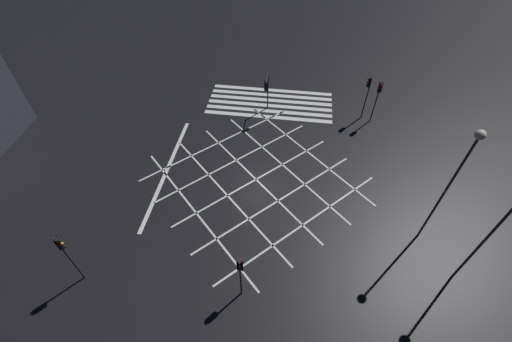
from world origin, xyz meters
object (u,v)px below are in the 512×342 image
street_lamp_west (459,169)px  traffic_light_ne_main (65,251)px  traffic_light_median_north (240,270)px  street_lamp_east (504,219)px  traffic_light_sw_cross (378,94)px  traffic_light_median_south (267,87)px  traffic_light_sw_main (368,90)px

street_lamp_west → traffic_light_ne_main: bearing=15.8°
traffic_light_ne_main → traffic_light_median_north: bearing=2.4°
traffic_light_ne_main → street_lamp_east: (-22.53, -3.11, 2.99)m
traffic_light_sw_cross → traffic_light_median_north: bearing=-27.3°
traffic_light_median_south → traffic_light_median_north: bearing=1.8°
traffic_light_sw_cross → traffic_light_median_north: 20.04m
traffic_light_sw_main → street_lamp_east: size_ratio=0.54×
traffic_light_ne_main → traffic_light_sw_cross: traffic_light_ne_main is taller
traffic_light_median_north → traffic_light_sw_main: bearing=-24.4°
traffic_light_median_north → street_lamp_west: street_lamp_west is taller
street_lamp_west → traffic_light_sw_main: bearing=-77.0°
street_lamp_west → traffic_light_median_south: bearing=-45.7°
traffic_light_ne_main → traffic_light_median_north: size_ratio=1.20×
traffic_light_ne_main → street_lamp_west: (-20.99, -5.93, 3.39)m
street_lamp_east → traffic_light_sw_main: bearing=-73.9°
traffic_light_sw_main → street_lamp_west: street_lamp_west is taller
traffic_light_median_north → street_lamp_west: bearing=-63.9°
street_lamp_east → street_lamp_west: 3.24m
traffic_light_sw_main → street_lamp_west: bearing=103.0°
traffic_light_sw_cross → traffic_light_sw_main: bearing=-117.8°
traffic_light_ne_main → traffic_light_sw_main: bearing=46.0°
traffic_light_sw_main → street_lamp_east: 16.52m
traffic_light_ne_main → traffic_light_sw_main: 25.97m
traffic_light_median_south → street_lamp_west: size_ratio=0.44×
traffic_light_sw_main → traffic_light_median_south: traffic_light_sw_main is taller
traffic_light_ne_main → street_lamp_east: bearing=7.9°
traffic_light_sw_cross → traffic_light_sw_main: traffic_light_sw_main is taller
traffic_light_sw_main → traffic_light_median_north: traffic_light_sw_main is taller
traffic_light_ne_main → traffic_light_sw_cross: 26.27m
traffic_light_median_south → street_lamp_east: bearing=41.8°
traffic_light_sw_cross → street_lamp_west: (-2.06, 12.30, 3.62)m
traffic_light_sw_cross → street_lamp_east: 15.87m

